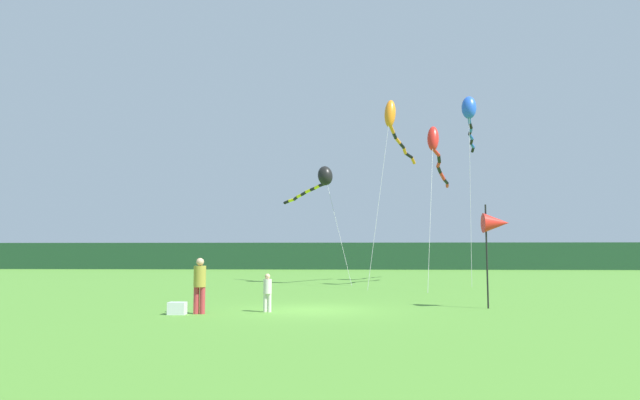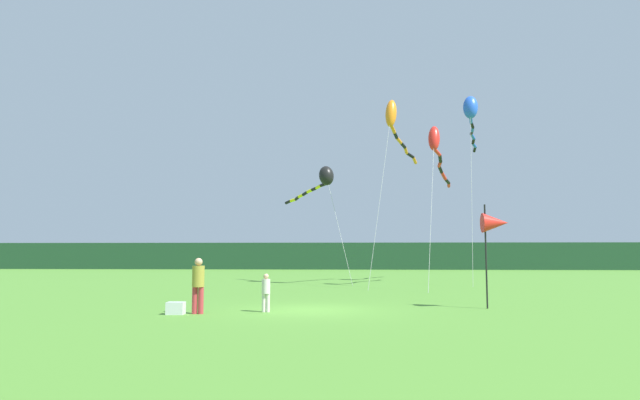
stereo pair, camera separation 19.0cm
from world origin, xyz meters
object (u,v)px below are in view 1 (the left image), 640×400
object	(u,v)px
kite_black	(322,178)
kite_orange	(393,122)
kite_blue	(469,112)
person_adult	(200,283)
person_child	(267,291)
kite_red	(435,148)
banner_flag_pole	(496,224)
cooler_box	(177,308)

from	to	relation	value
kite_black	kite_orange	xyz separation A→B (m)	(4.38, -2.11, 3.09)
kite_black	kite_blue	bearing A→B (deg)	6.97
person_adult	person_child	bearing A→B (deg)	17.36
person_adult	kite_orange	world-z (taller)	kite_orange
person_adult	kite_red	size ratio (longest dim) A/B	0.17
person_child	kite_orange	size ratio (longest dim) A/B	0.11
banner_flag_pole	kite_blue	xyz separation A→B (m)	(2.80, 16.24, 8.17)
person_child	kite_blue	world-z (taller)	kite_blue
person_adult	kite_black	bearing A→B (deg)	79.87
cooler_box	person_child	bearing A→B (deg)	17.48
kite_black	person_child	bearing A→B (deg)	-93.46
cooler_box	kite_red	bearing A→B (deg)	54.44
banner_flag_pole	kite_orange	size ratio (longest dim) A/B	0.33
person_child	kite_red	xyz separation A→B (m)	(7.76, 13.80, 7.29)
kite_black	kite_red	world-z (taller)	kite_red
cooler_box	kite_black	xyz separation A→B (m)	(3.73, 17.48, 6.44)
person_child	cooler_box	xyz separation A→B (m)	(-2.72, -0.86, -0.50)
kite_red	kite_blue	world-z (taller)	kite_blue
person_child	kite_blue	size ratio (longest dim) A/B	0.10
banner_flag_pole	cooler_box	bearing A→B (deg)	-167.11
kite_orange	banner_flag_pole	bearing A→B (deg)	-79.20
person_child	person_adult	bearing A→B (deg)	-162.64
banner_flag_pole	kite_red	xyz separation A→B (m)	(-0.09, 12.24, 5.04)
cooler_box	banner_flag_pole	bearing A→B (deg)	12.89
person_child	kite_black	world-z (taller)	kite_black
cooler_box	kite_red	world-z (taller)	kite_red
kite_red	person_child	bearing A→B (deg)	-119.35
kite_blue	kite_red	bearing A→B (deg)	-125.83
kite_black	kite_orange	bearing A→B (deg)	-25.73
kite_orange	kite_blue	xyz separation A→B (m)	(5.27, 3.29, 1.39)
person_adult	cooler_box	bearing A→B (deg)	-162.15
person_adult	banner_flag_pole	world-z (taller)	banner_flag_pole
kite_red	kite_black	bearing A→B (deg)	157.32
cooler_box	banner_flag_pole	distance (m)	11.19
banner_flag_pole	kite_black	bearing A→B (deg)	114.45
kite_orange	kite_blue	bearing A→B (deg)	31.98
person_adult	kite_orange	distance (m)	19.03
cooler_box	kite_red	distance (m)	19.63
kite_black	person_adult	bearing A→B (deg)	-100.13
kite_black	kite_blue	xyz separation A→B (m)	(9.64, 1.18, 4.48)
person_adult	kite_black	size ratio (longest dim) A/B	0.24
cooler_box	kite_red	xyz separation A→B (m)	(10.48, 14.66, 7.79)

